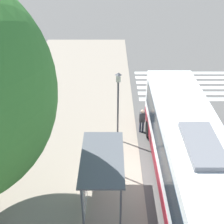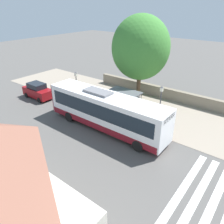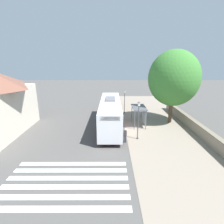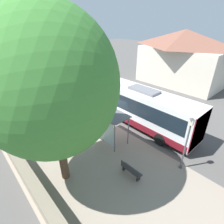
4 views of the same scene
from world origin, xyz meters
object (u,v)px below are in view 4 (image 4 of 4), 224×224
bench (131,170)px  shade_tree (50,85)px  bus (135,104)px  bus_shelter (106,118)px  street_lamp_far (83,94)px  street_lamp_near (187,140)px  pedestrian (91,102)px

bench → shade_tree: shade_tree is taller
bus → bench: bearing=-140.4°
bus_shelter → street_lamp_far: 4.54m
bus → shade_tree: 9.65m
bus_shelter → street_lamp_far: size_ratio=0.79×
bench → street_lamp_near: (3.01, -1.85, 1.89)m
street_lamp_near → shade_tree: (-6.17, 4.60, 3.85)m
bus → bench: bus is taller
shade_tree → bench: bearing=-41.0°
bus → pedestrian: (-1.60, 4.82, -0.98)m
bus → pedestrian: bearing=108.4°
street_lamp_near → bus: bearing=69.8°
bus → street_lamp_far: 5.06m
street_lamp_far → shade_tree: shade_tree is taller
bus_shelter → street_lamp_near: 6.02m
bus_shelter → bench: (-1.35, -3.93, -1.67)m
street_lamp_near → street_lamp_far: 10.25m
pedestrian → bench: size_ratio=1.04×
street_lamp_near → bus_shelter: bearing=106.0°
bus → bus_shelter: bearing=-173.1°
bus_shelter → pedestrian: size_ratio=2.18×
bus_shelter → pedestrian: (2.36, 5.29, -1.23)m
street_lamp_near → street_lamp_far: street_lamp_far is taller
bus_shelter → pedestrian: bus_shelter is taller
bus → pedestrian: bus is taller
bus → street_lamp_near: street_lamp_near is taller
street_lamp_far → bus_shelter: bearing=-101.4°
bench → pedestrian: bearing=68.0°
street_lamp_near → shade_tree: 8.60m
bus → pedestrian: 5.17m
bus_shelter → street_lamp_far: (0.89, 4.43, 0.42)m
bench → street_lamp_near: size_ratio=0.38×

